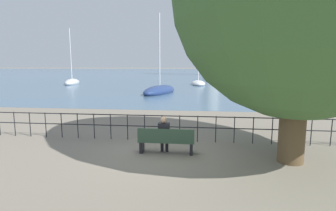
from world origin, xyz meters
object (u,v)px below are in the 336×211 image
seated_person_left (164,133)px  sailboat_1 (198,83)px  sailboat_2 (160,91)px  harbor_lighthouse (212,33)px  park_bench (166,141)px  sailboat_0 (72,82)px

seated_person_left → sailboat_1: 33.67m
seated_person_left → sailboat_2: 20.16m
seated_person_left → sailboat_1: size_ratio=0.11×
sailboat_2 → harbor_lighthouse: 65.08m
sailboat_2 → park_bench: bearing=-65.6°
park_bench → sailboat_1: sailboat_1 is taller
park_bench → sailboat_2: 20.24m
park_bench → sailboat_0: 38.21m
park_bench → harbor_lighthouse: harbor_lighthouse is taller
seated_person_left → sailboat_0: (-19.63, 32.65, -0.39)m
sailboat_0 → harbor_lighthouse: bearing=51.1°
seated_person_left → harbor_lighthouse: bearing=86.3°
seated_person_left → harbor_lighthouse: (5.35, 82.99, 13.24)m
sailboat_0 → harbor_lighthouse: size_ratio=0.31×
park_bench → sailboat_1: bearing=88.2°
sailboat_1 → harbor_lighthouse: 51.36m
park_bench → seated_person_left: (-0.08, 0.08, 0.26)m
sailboat_1 → seated_person_left: bearing=-98.0°
seated_person_left → harbor_lighthouse: size_ratio=0.04×
seated_person_left → sailboat_2: sailboat_2 is taller
park_bench → harbor_lighthouse: size_ratio=0.06×
sailboat_1 → sailboat_2: sailboat_1 is taller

